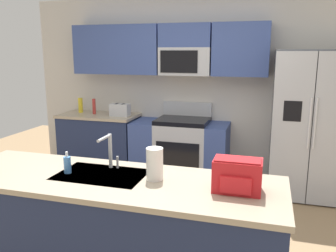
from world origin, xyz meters
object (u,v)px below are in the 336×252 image
Objects in this scene: bottle_yellow at (81,105)px; paper_towel_roll at (155,164)px; soap_dispenser at (67,164)px; backpack at (237,175)px; range_oven at (180,150)px; toaster at (120,110)px; pepper_mill at (94,106)px; refrigerator at (308,125)px; sink_faucet at (109,148)px.

paper_towel_roll is at bearing -50.19° from bottle_yellow.
backpack is (1.30, 0.00, 0.05)m from soap_dispenser.
bottle_yellow reaches higher than range_oven.
backpack reaches higher than bottle_yellow.
toaster is at bearing -8.76° from bottle_yellow.
toaster is 1.65× the size of soap_dispenser.
pepper_mill reaches higher than toaster.
paper_towel_roll is at bearing 4.58° from soap_dispenser.
backpack reaches higher than range_oven.
backpack is at bearing -51.10° from toaster.
refrigerator is at bearing -2.25° from bottle_yellow.
bottle_yellow is 2.79m from sink_faucet.
toaster is 2.45m from soap_dispenser.
paper_towel_roll is at bearing -17.06° from sink_faucet.
refrigerator is at bearing -2.45° from range_oven.
pepper_mill is 2.94m from paper_towel_roll.
sink_faucet is at bearing -55.17° from bottle_yellow.
backpack is (1.01, -2.42, 0.57)m from range_oven.
bottle_yellow is at bearing 171.24° from toaster.
backpack is at bearing -45.70° from pepper_mill.
refrigerator is at bearing 51.94° from sink_faucet.
soap_dispenser is at bearing -175.42° from paper_towel_roll.
paper_towel_roll is 0.75× the size of backpack.
pepper_mill is at bearing 134.30° from backpack.
sink_faucet is at bearing 34.49° from soap_dispenser.
toaster is 0.72m from bottle_yellow.
toaster is 1.17× the size of paper_towel_roll.
refrigerator is 7.71× the size of paper_towel_roll.
refrigerator is 6.56× the size of sink_faucet.
paper_towel_roll reaches higher than backpack.
range_oven is 8.00× the size of soap_dispenser.
pepper_mill is at bearing 113.67° from soap_dispenser.
refrigerator is 2.62m from paper_towel_roll.
paper_towel_roll is (1.31, -2.31, 0.03)m from toaster.
toaster is at bearing -176.65° from range_oven.
backpack is (2.62, -2.47, 0.00)m from bottle_yellow.
pepper_mill is at bearing -12.75° from bottle_yellow.
bottle_yellow is at bearing 177.75° from refrigerator.
backpack is (1.03, -0.18, -0.05)m from sink_faucet.
refrigerator is 6.61× the size of toaster.
paper_towel_roll is at bearing 175.07° from backpack.
pepper_mill is (-3.02, 0.07, 0.09)m from refrigerator.
soap_dispenser is 1.30m from backpack.
bottle_yellow reaches higher than toaster.
range_oven is at bearing -2.04° from bottle_yellow.
pepper_mill is 1.35× the size of soap_dispenser.
refrigerator reaches higher than toaster.
pepper_mill reaches higher than soap_dispenser.
soap_dispenser is (1.06, -2.42, -0.05)m from pepper_mill.
sink_faucet is (1.60, -2.29, 0.06)m from bottle_yellow.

